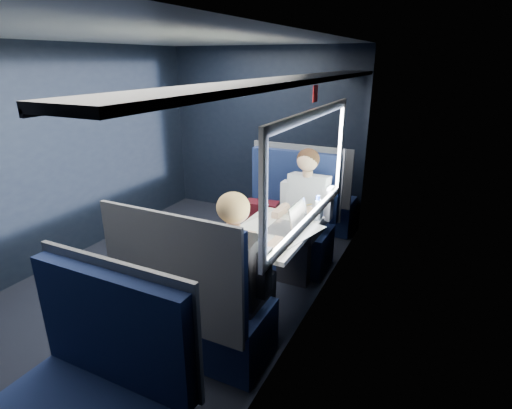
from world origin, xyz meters
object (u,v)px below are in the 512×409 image
at_px(cup, 319,213).
at_px(seat_bay_far, 197,310).
at_px(seat_bay_near, 286,224).
at_px(woman, 238,269).
at_px(bottle_small, 317,209).
at_px(man, 304,208).
at_px(laptop, 291,223).
at_px(table, 270,238).
at_px(seat_row_back, 100,403).
at_px(seat_row_front, 313,200).

bearing_deg(cup, seat_bay_far, -110.05).
bearing_deg(seat_bay_near, woman, -80.55).
xyz_separation_m(seat_bay_near, woman, (0.26, -1.57, 0.31)).
relative_size(seat_bay_near, bottle_small, 5.33).
distance_m(man, woman, 1.41).
height_order(seat_bay_near, laptop, seat_bay_near).
height_order(table, seat_bay_near, seat_bay_near).
height_order(man, laptop, man).
relative_size(seat_bay_far, man, 0.95).
distance_m(table, woman, 0.71).
xyz_separation_m(seat_row_back, woman, (0.25, 1.09, 0.32)).
distance_m(seat_bay_far, bottle_small, 1.42).
distance_m(seat_row_front, man, 1.17).
bearing_deg(man, seat_bay_near, 147.39).
bearing_deg(seat_bay_near, cup, -40.91).
bearing_deg(seat_bay_far, seat_row_front, 90.00).
bearing_deg(cup, seat_row_front, 109.49).
height_order(seat_bay_near, man, man).
xyz_separation_m(laptop, bottle_small, (0.12, 0.34, 0.03)).
bearing_deg(seat_bay_near, seat_row_back, -89.74).
xyz_separation_m(table, seat_row_front, (-0.18, 1.80, -0.25)).
bearing_deg(laptop, seat_row_front, 101.53).
xyz_separation_m(seat_bay_far, laptop, (0.36, 0.93, 0.40)).
xyz_separation_m(seat_bay_near, seat_row_front, (0.01, 0.93, -0.01)).
distance_m(table, laptop, 0.23).
xyz_separation_m(woman, cup, (0.23, 1.15, 0.06)).
distance_m(seat_row_front, seat_row_back, 3.59).
distance_m(man, cup, 0.35).
relative_size(seat_bay_far, bottle_small, 5.33).
xyz_separation_m(man, cup, (0.23, -0.26, 0.07)).
bearing_deg(bottle_small, seat_row_front, 108.84).
height_order(seat_bay_far, man, man).
distance_m(laptop, cup, 0.41).
xyz_separation_m(seat_row_back, laptop, (0.36, 1.85, 0.40)).
bearing_deg(seat_bay_far, seat_bay_near, 90.39).
distance_m(table, seat_bay_near, 0.92).
xyz_separation_m(seat_row_front, seat_row_back, (0.00, -3.59, 0.00)).
bearing_deg(bottle_small, seat_row_back, -102.38).
distance_m(seat_bay_near, seat_bay_far, 1.74).
bearing_deg(seat_row_back, seat_bay_near, 90.26).
relative_size(seat_row_front, laptop, 3.25).
height_order(seat_row_front, cup, seat_row_front).
bearing_deg(man, laptop, -80.71).
xyz_separation_m(man, woman, (0.00, -1.41, 0.01)).
height_order(man, woman, same).
distance_m(seat_bay_far, man, 1.62).
distance_m(table, seat_bay_far, 0.93).
bearing_deg(seat_bay_near, seat_row_front, 89.27).
height_order(woman, laptop, woman).
bearing_deg(seat_bay_far, man, 80.97).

